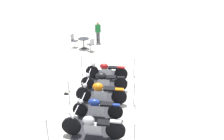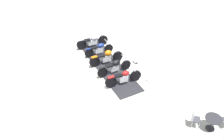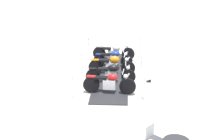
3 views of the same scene
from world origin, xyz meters
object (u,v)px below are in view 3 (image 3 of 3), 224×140
(info_placard, at_px, (149,80))
(cafe_chair_across_table, at_px, (153,137))
(motorcycle_chrome, at_px, (114,52))
(stanchion_right_rear, at_px, (140,51))
(stanchion_right_front, at_px, (144,92))
(motorcycle_copper, at_px, (112,65))
(stanchion_left_rear, at_px, (89,50))
(motorcycle_navy, at_px, (113,58))
(motorcycle_black, at_px, (112,73))
(stanchion_right_mid, at_px, (141,69))
(motorcycle_maroon, at_px, (110,83))
(stanchion_left_mid, at_px, (82,67))
(stanchion_left_front, at_px, (73,92))

(info_placard, height_order, cafe_chair_across_table, cafe_chair_across_table)
(motorcycle_chrome, xyz_separation_m, stanchion_right_rear, (-1.54, 0.24, -0.13))
(stanchion_right_front, bearing_deg, motorcycle_copper, -94.65)
(stanchion_left_rear, bearing_deg, stanchion_right_rear, 148.77)
(motorcycle_navy, relative_size, stanchion_left_rear, 1.54)
(motorcycle_black, xyz_separation_m, motorcycle_navy, (-1.18, -1.96, -0.04))
(motorcycle_copper, height_order, stanchion_right_rear, stanchion_right_rear)
(cafe_chair_across_table, bearing_deg, motorcycle_copper, 142.58)
(motorcycle_copper, distance_m, stanchion_left_rear, 3.25)
(motorcycle_copper, height_order, stanchion_right_mid, motorcycle_copper)
(motorcycle_maroon, xyz_separation_m, stanchion_left_rear, (-1.41, -5.19, -0.10))
(motorcycle_copper, xyz_separation_m, stanchion_right_rear, (-2.73, -1.72, -0.16))
(motorcycle_black, xyz_separation_m, stanchion_left_mid, (0.70, -1.76, -0.14))
(stanchion_right_front, relative_size, stanchion_right_mid, 1.02)
(motorcycle_chrome, height_order, cafe_chair_across_table, motorcycle_chrome)
(motorcycle_black, height_order, stanchion_left_mid, stanchion_left_mid)
(stanchion_right_front, bearing_deg, stanchion_left_front, -31.23)
(motorcycle_maroon, bearing_deg, motorcycle_chrome, 94.23)
(info_placard, bearing_deg, motorcycle_copper, -112.38)
(stanchion_right_mid, bearing_deg, stanchion_left_front, 13.24)
(stanchion_right_front, relative_size, stanchion_left_mid, 0.94)
(motorcycle_copper, bearing_deg, stanchion_right_mid, 3.61)
(stanchion_right_mid, distance_m, info_placard, 0.85)
(motorcycle_black, bearing_deg, stanchion_left_mid, 141.92)
(motorcycle_maroon, relative_size, motorcycle_navy, 1.08)
(motorcycle_copper, relative_size, stanchion_right_mid, 1.91)
(motorcycle_copper, bearing_deg, cafe_chair_across_table, -73.46)
(info_placard, bearing_deg, stanchion_left_front, -56.56)
(stanchion_right_rear, bearing_deg, motorcycle_navy, 19.23)
(stanchion_left_mid, relative_size, cafe_chair_across_table, 1.21)
(motorcycle_black, height_order, motorcycle_navy, motorcycle_black)
(motorcycle_navy, height_order, info_placard, motorcycle_navy)
(motorcycle_maroon, xyz_separation_m, motorcycle_copper, (-1.19, -1.95, 0.03))
(motorcycle_maroon, height_order, stanchion_right_front, motorcycle_maroon)
(stanchion_left_rear, bearing_deg, motorcycle_chrome, 127.17)
(motorcycle_copper, height_order, info_placard, motorcycle_copper)
(motorcycle_copper, xyz_separation_m, stanchion_right_mid, (-1.23, 0.75, -0.18))
(stanchion_left_front, xyz_separation_m, stanchion_left_rear, (-2.99, -4.93, 0.06))
(motorcycle_maroon, height_order, stanchion_right_mid, motorcycle_maroon)
(motorcycle_navy, height_order, stanchion_left_front, stanchion_left_front)
(motorcycle_copper, height_order, stanchion_left_mid, stanchion_left_mid)
(stanchion_right_mid, bearing_deg, motorcycle_chrome, -89.12)
(motorcycle_copper, bearing_deg, motorcycle_chrome, 93.42)
(stanchion_left_rear, height_order, stanchion_left_mid, stanchion_left_rear)
(stanchion_right_mid, bearing_deg, stanchion_right_rear, -121.23)
(motorcycle_navy, bearing_deg, stanchion_left_rear, 133.07)
(motorcycle_navy, bearing_deg, cafe_chair_across_table, -76.68)
(stanchion_right_rear, height_order, stanchion_right_mid, stanchion_right_rear)
(motorcycle_navy, distance_m, stanchion_right_rear, 2.26)
(stanchion_left_rear, height_order, info_placard, stanchion_left_rear)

